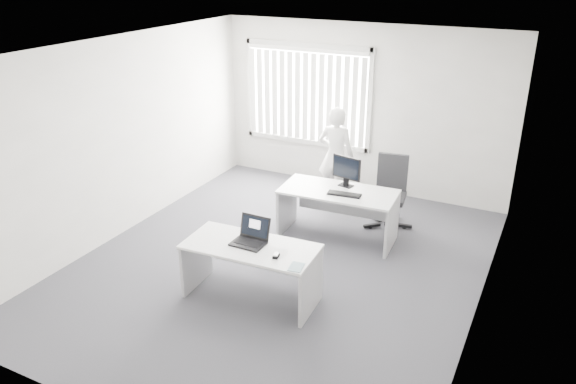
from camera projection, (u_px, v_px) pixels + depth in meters
The scene contains 18 objects.
ground at pixel (279, 265), 7.42m from camera, with size 6.00×6.00×0.00m, color #46464C.
wall_back at pixel (362, 109), 9.33m from camera, with size 5.00×0.02×2.80m, color silver.
wall_front at pixel (102, 284), 4.40m from camera, with size 5.00×0.02×2.80m, color silver.
wall_left at pixel (122, 138), 7.90m from camera, with size 0.02×6.00×2.80m, color silver.
wall_right at pixel (491, 203), 5.83m from camera, with size 0.02×6.00×2.80m, color silver.
ceiling at pixel (278, 49), 6.32m from camera, with size 5.00×6.00×0.02m, color silver.
window at pixel (307, 95), 9.65m from camera, with size 2.32×0.06×1.76m, color #B5B5B0.
blinds at pixel (305, 97), 9.62m from camera, with size 2.20×0.10×1.50m, color white, non-canonical shape.
desk_near at pixel (251, 260), 6.52m from camera, with size 1.58×0.81×0.70m.
desk_far at pixel (338, 204), 7.92m from camera, with size 1.66×0.86×0.74m.
office_chair at pixel (389, 204), 8.39m from camera, with size 0.69×0.69×1.08m.
person at pixel (336, 156), 9.00m from camera, with size 0.59×0.39×1.60m, color silver.
laptop at pixel (248, 233), 6.40m from camera, with size 0.38×0.34×0.30m, color black, non-canonical shape.
paper_sheet at pixel (274, 252), 6.30m from camera, with size 0.30×0.21×0.00m, color silver.
mouse at pixel (276, 255), 6.18m from camera, with size 0.06×0.10×0.04m, color silver, non-canonical shape.
booklet at pixel (296, 267), 5.99m from camera, with size 0.14×0.20×0.01m, color white.
keyboard at pixel (344, 194), 7.70m from camera, with size 0.46×0.15×0.02m, color black.
monitor at pixel (346, 171), 7.91m from camera, with size 0.44×0.13×0.44m, color black, non-canonical shape.
Camera 1 is at (3.00, -5.71, 3.80)m, focal length 35.00 mm.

